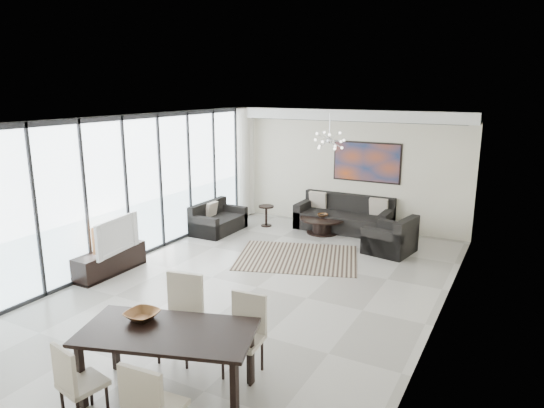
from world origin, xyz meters
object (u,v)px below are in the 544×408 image
Objects in this scene: sofa_main at (344,219)px; dining_table at (168,337)px; coffee_table at (322,224)px; tv_console at (110,261)px; television at (112,235)px.

dining_table is (0.53, -7.17, 0.43)m from sofa_main.
sofa_main is at bearing 53.70° from coffee_table.
coffee_table is 0.73× the size of tv_console.
dining_table is at bearing -85.79° from sofa_main.
television reaches higher than tv_console.
tv_console is (-2.52, -4.29, 0.02)m from coffee_table.
television is (-2.36, -4.34, 0.57)m from coffee_table.
tv_console is (-2.89, -4.79, -0.05)m from sofa_main.
coffee_table is at bearing 97.65° from dining_table.
coffee_table is 6.75m from dining_table.
tv_console is 4.19m from dining_table.
sofa_main reaches higher than tv_console.
sofa_main reaches higher than coffee_table.
coffee_table is 0.51× the size of dining_table.
tv_console reaches higher than coffee_table.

